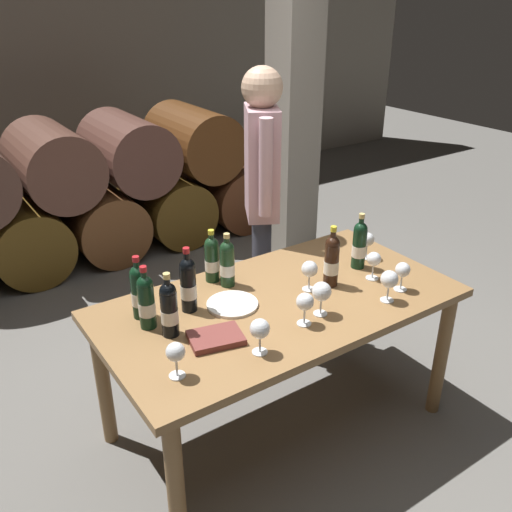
% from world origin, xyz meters
% --- Properties ---
extents(ground_plane, '(14.00, 14.00, 0.00)m').
position_xyz_m(ground_plane, '(0.00, 0.00, 0.00)').
color(ground_plane, '#66635E').
extents(cellar_back_wall, '(10.00, 0.24, 2.80)m').
position_xyz_m(cellar_back_wall, '(0.00, 4.20, 1.40)').
color(cellar_back_wall, gray).
rests_on(cellar_back_wall, ground_plane).
extents(barrel_stack, '(3.12, 0.90, 1.15)m').
position_xyz_m(barrel_stack, '(0.00, 2.60, 0.54)').
color(barrel_stack, brown).
rests_on(barrel_stack, ground_plane).
extents(stone_pillar, '(0.32, 0.32, 2.60)m').
position_xyz_m(stone_pillar, '(1.30, 1.60, 1.30)').
color(stone_pillar, gray).
rests_on(stone_pillar, ground_plane).
extents(dining_table, '(1.70, 0.90, 0.76)m').
position_xyz_m(dining_table, '(0.00, 0.00, 0.67)').
color(dining_table, olive).
rests_on(dining_table, ground_plane).
extents(wine_bottle_0, '(0.07, 0.07, 0.30)m').
position_xyz_m(wine_bottle_0, '(0.54, 0.05, 0.89)').
color(wine_bottle_0, black).
rests_on(wine_bottle_0, dining_table).
extents(wine_bottle_1, '(0.07, 0.07, 0.27)m').
position_xyz_m(wine_bottle_1, '(-0.16, 0.35, 0.88)').
color(wine_bottle_1, '#19381E').
rests_on(wine_bottle_1, dining_table).
extents(wine_bottle_2, '(0.07, 0.07, 0.29)m').
position_xyz_m(wine_bottle_2, '(-0.55, 0.03, 0.89)').
color(wine_bottle_2, black).
rests_on(wine_bottle_2, dining_table).
extents(wine_bottle_3, '(0.07, 0.07, 0.28)m').
position_xyz_m(wine_bottle_3, '(-0.13, 0.26, 0.88)').
color(wine_bottle_3, '#19381E').
rests_on(wine_bottle_3, dining_table).
extents(wine_bottle_4, '(0.07, 0.07, 0.31)m').
position_xyz_m(wine_bottle_4, '(0.29, -0.02, 0.89)').
color(wine_bottle_4, black).
rests_on(wine_bottle_4, dining_table).
extents(wine_bottle_5, '(0.07, 0.07, 0.29)m').
position_xyz_m(wine_bottle_5, '(-0.61, 0.14, 0.89)').
color(wine_bottle_5, black).
rests_on(wine_bottle_5, dining_table).
extents(wine_bottle_6, '(0.07, 0.07, 0.30)m').
position_xyz_m(wine_bottle_6, '(-0.60, 0.23, 0.89)').
color(wine_bottle_6, black).
rests_on(wine_bottle_6, dining_table).
extents(wine_bottle_7, '(0.07, 0.07, 0.31)m').
position_xyz_m(wine_bottle_7, '(-0.39, 0.16, 0.89)').
color(wine_bottle_7, black).
rests_on(wine_bottle_7, dining_table).
extents(wine_glass_0, '(0.07, 0.07, 0.15)m').
position_xyz_m(wine_glass_0, '(-0.66, -0.24, 0.87)').
color(wine_glass_0, white).
rests_on(wine_glass_0, dining_table).
extents(wine_glass_1, '(0.08, 0.08, 0.15)m').
position_xyz_m(wine_glass_1, '(0.18, 0.00, 0.87)').
color(wine_glass_1, white).
rests_on(wine_glass_1, dining_table).
extents(wine_glass_2, '(0.08, 0.08, 0.16)m').
position_xyz_m(wine_glass_2, '(-0.32, -0.29, 0.87)').
color(wine_glass_2, white).
rests_on(wine_glass_2, dining_table).
extents(wine_glass_3, '(0.07, 0.07, 0.15)m').
position_xyz_m(wine_glass_3, '(0.66, 0.10, 0.87)').
color(wine_glass_3, white).
rests_on(wine_glass_3, dining_table).
extents(wine_glass_4, '(0.07, 0.07, 0.15)m').
position_xyz_m(wine_glass_4, '(0.54, -0.25, 0.86)').
color(wine_glass_4, white).
rests_on(wine_glass_4, dining_table).
extents(wine_glass_5, '(0.09, 0.09, 0.16)m').
position_xyz_m(wine_glass_5, '(0.08, -0.20, 0.87)').
color(wine_glass_5, white).
rests_on(wine_glass_5, dining_table).
extents(wine_glass_6, '(0.07, 0.07, 0.15)m').
position_xyz_m(wine_glass_6, '(0.51, -0.09, 0.86)').
color(wine_glass_6, white).
rests_on(wine_glass_6, dining_table).
extents(wine_glass_7, '(0.08, 0.08, 0.16)m').
position_xyz_m(wine_glass_7, '(0.41, -0.29, 0.87)').
color(wine_glass_7, white).
rests_on(wine_glass_7, dining_table).
extents(wine_glass_8, '(0.08, 0.08, 0.15)m').
position_xyz_m(wine_glass_8, '(-0.04, -0.23, 0.87)').
color(wine_glass_8, white).
rests_on(wine_glass_8, dining_table).
extents(tasting_notebook, '(0.25, 0.21, 0.03)m').
position_xyz_m(tasting_notebook, '(-0.42, -0.12, 0.77)').
color(tasting_notebook, brown).
rests_on(tasting_notebook, dining_table).
extents(serving_plate, '(0.24, 0.24, 0.01)m').
position_xyz_m(serving_plate, '(-0.21, 0.08, 0.77)').
color(serving_plate, white).
rests_on(serving_plate, dining_table).
extents(sommelier_presenting, '(0.31, 0.44, 1.72)m').
position_xyz_m(sommelier_presenting, '(0.41, 0.75, 1.04)').
color(sommelier_presenting, '#383842').
rests_on(sommelier_presenting, ground_plane).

